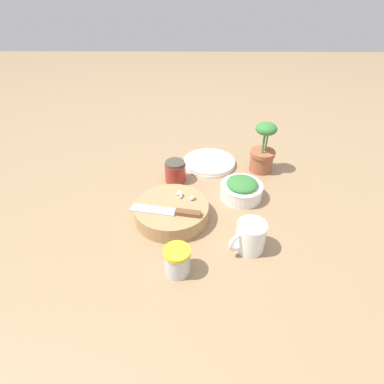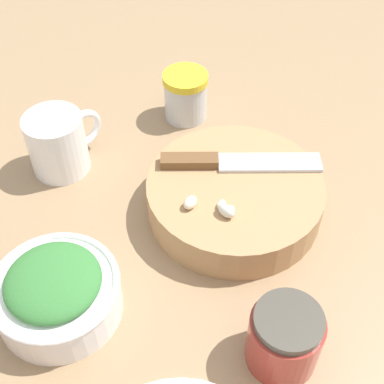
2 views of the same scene
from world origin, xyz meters
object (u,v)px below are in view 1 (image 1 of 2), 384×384
object	(u,v)px
potted_herb	(263,152)
plate_stack	(209,162)
herb_bowl	(242,189)
cutting_board	(172,211)
spice_jar	(177,261)
chef_knife	(170,211)
coffee_mug	(250,237)
garlic_cloves	(184,195)
honey_jar	(175,171)

from	to	relation	value
potted_herb	plate_stack	bearing A→B (deg)	-100.61
plate_stack	herb_bowl	bearing A→B (deg)	25.08
cutting_board	spice_jar	bearing A→B (deg)	7.67
chef_knife	plate_stack	distance (m)	0.40
herb_bowl	coffee_mug	size ratio (longest dim) A/B	1.36
spice_jar	plate_stack	distance (m)	0.56
herb_bowl	coffee_mug	world-z (taller)	coffee_mug
cutting_board	chef_knife	xyz separation A→B (m)	(0.04, -0.00, 0.03)
coffee_mug	plate_stack	distance (m)	0.48
garlic_cloves	potted_herb	distance (m)	0.39
herb_bowl	garlic_cloves	bearing A→B (deg)	-70.00
chef_knife	honey_jar	xyz separation A→B (m)	(-0.25, 0.00, -0.02)
garlic_cloves	potted_herb	xyz separation A→B (m)	(-0.25, 0.30, 0.02)
garlic_cloves	spice_jar	world-z (taller)	spice_jar
cutting_board	coffee_mug	world-z (taller)	coffee_mug
spice_jar	chef_knife	bearing A→B (deg)	-170.26
cutting_board	plate_stack	size ratio (longest dim) A/B	1.10
plate_stack	honey_jar	distance (m)	0.18
cutting_board	honey_jar	world-z (taller)	honey_jar
coffee_mug	potted_herb	distance (m)	0.44
cutting_board	honey_jar	size ratio (longest dim) A/B	2.92
garlic_cloves	plate_stack	bearing A→B (deg)	162.12
garlic_cloves	coffee_mug	world-z (taller)	coffee_mug
cutting_board	coffee_mug	bearing A→B (deg)	60.13
chef_knife	spice_jar	size ratio (longest dim) A/B	2.77
garlic_cloves	spice_jar	distance (m)	0.26
garlic_cloves	plate_stack	xyz separation A→B (m)	(-0.29, 0.09, -0.05)
plate_stack	potted_herb	distance (m)	0.22
garlic_cloves	potted_herb	bearing A→B (deg)	130.52
garlic_cloves	honey_jar	world-z (taller)	honey_jar
plate_stack	honey_jar	size ratio (longest dim) A/B	2.64
potted_herb	herb_bowl	bearing A→B (deg)	-28.75
cutting_board	spice_jar	xyz separation A→B (m)	(0.21, 0.03, 0.01)
cutting_board	potted_herb	xyz separation A→B (m)	(-0.30, 0.34, 0.06)
herb_bowl	spice_jar	xyz separation A→B (m)	(0.33, -0.21, 0.00)
cutting_board	chef_knife	world-z (taller)	chef_knife
coffee_mug	honey_jar	distance (m)	0.42
coffee_mug	cutting_board	bearing A→B (deg)	-119.87
garlic_cloves	plate_stack	size ratio (longest dim) A/B	0.32
cutting_board	coffee_mug	size ratio (longest dim) A/B	2.16
chef_knife	spice_jar	distance (m)	0.18
plate_stack	coffee_mug	bearing A→B (deg)	11.54
chef_knife	garlic_cloves	distance (m)	0.09
chef_knife	plate_stack	world-z (taller)	chef_knife
cutting_board	potted_herb	size ratio (longest dim) A/B	1.18
spice_jar	plate_stack	bearing A→B (deg)	169.31
honey_jar	coffee_mug	bearing A→B (deg)	33.14
cutting_board	garlic_cloves	bearing A→B (deg)	137.83
cutting_board	garlic_cloves	world-z (taller)	garlic_cloves
garlic_cloves	plate_stack	world-z (taller)	garlic_cloves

